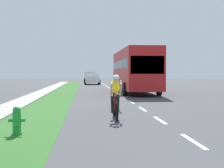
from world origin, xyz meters
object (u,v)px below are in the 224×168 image
object	(u,v)px
bus_red	(134,69)
pickup_white	(92,79)
cyclist_trailing	(116,92)
fire_hydrant_green	(17,121)
suv_silver	(90,77)
cyclist_lead	(115,97)

from	to	relation	value
bus_red	pickup_white	distance (m)	19.70
pickup_white	cyclist_trailing	bearing A→B (deg)	-89.28
fire_hydrant_green	cyclist_trailing	bearing A→B (deg)	60.63
pickup_white	suv_silver	bearing A→B (deg)	90.79
suv_silver	fire_hydrant_green	bearing A→B (deg)	-93.09
suv_silver	cyclist_lead	bearing A→B (deg)	-89.73
cyclist_trailing	pickup_white	bearing A→B (deg)	90.72
cyclist_lead	cyclist_trailing	bearing A→B (deg)	83.81
bus_red	cyclist_trailing	bearing A→B (deg)	-102.22
cyclist_lead	pickup_white	size ratio (longest dim) A/B	0.34
bus_red	suv_silver	world-z (taller)	bus_red
cyclist_trailing	suv_silver	size ratio (longest dim) A/B	0.37
fire_hydrant_green	cyclist_lead	distance (m)	3.90
fire_hydrant_green	cyclist_trailing	xyz separation A→B (m)	(3.22, 5.73, 0.44)
cyclist_lead	suv_silver	xyz separation A→B (m)	(-0.22, 46.69, 0.14)
pickup_white	suv_silver	size ratio (longest dim) A/B	1.09
bus_red	pickup_white	xyz separation A→B (m)	(-3.10, 19.42, -1.15)
cyclist_trailing	bus_red	size ratio (longest dim) A/B	0.15
cyclist_lead	bus_red	size ratio (longest dim) A/B	0.15
cyclist_trailing	pickup_white	xyz separation A→B (m)	(-0.40, 31.88, 0.02)
suv_silver	cyclist_trailing	bearing A→B (deg)	-89.26
bus_red	pickup_white	world-z (taller)	bus_red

